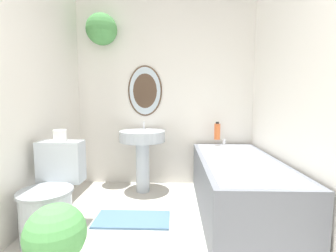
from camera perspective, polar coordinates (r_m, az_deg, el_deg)
name	(u,v)px	position (r m, az deg, el deg)	size (l,w,h in m)	color
wall_back	(156,85)	(3.23, -2.76, 9.55)	(2.40, 0.38, 2.40)	silver
wall_right	(323,88)	(2.04, 32.58, 7.58)	(0.06, 3.01, 2.40)	silver
toilet	(51,199)	(2.27, -25.73, -15.12)	(0.41, 0.58, 0.76)	silver
pedestal_sink	(142,145)	(2.96, -6.01, -4.52)	(0.55, 0.55, 0.85)	silver
bathtub	(238,185)	(2.53, 16.13, -13.23)	(0.74, 1.67, 0.63)	slate
shampoo_bottle	(217,131)	(3.11, 11.46, -1.22)	(0.07, 0.07, 0.22)	#DB6633
potted_plant	(56,240)	(1.72, -24.80, -23.09)	(0.36, 0.36, 0.50)	#9E6042
bath_mat	(132,219)	(2.45, -8.36, -20.84)	(0.69, 0.34, 0.02)	#4C7093
toilet_paper_roll	(60,135)	(2.33, -24.00, -2.05)	(0.11, 0.11, 0.10)	white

